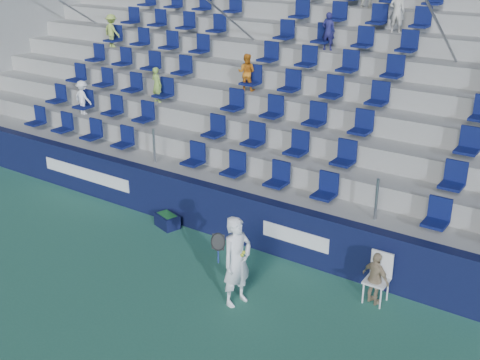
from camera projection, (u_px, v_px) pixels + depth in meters
The scene contains 7 objects.
ground at pixel (149, 304), 11.58m from camera, with size 70.00×70.00×0.00m, color #307059.
sponsor_wall at pixel (242, 218), 13.76m from camera, with size 24.00×0.32×1.20m.
grandstand at pixel (342, 105), 17.08m from camera, with size 24.00×8.17×6.63m.
tennis_player at pixel (237, 261), 11.31m from camera, with size 0.69×0.74×1.81m.
line_judge_chair at pixel (379, 274), 11.54m from camera, with size 0.45×0.46×1.00m.
line_judge at pixel (376, 279), 11.43m from camera, with size 0.63×0.26×1.08m, color tan.
ball_bin at pixel (167, 220), 14.62m from camera, with size 0.69×0.56×0.34m.
Camera 1 is at (7.01, -7.12, 6.56)m, focal length 45.00 mm.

